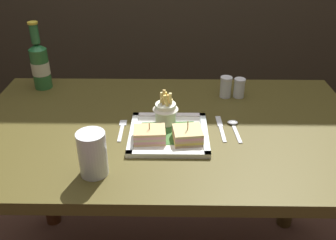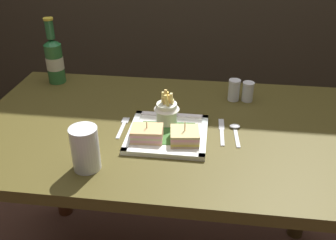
{
  "view_description": "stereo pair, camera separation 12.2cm",
  "coord_description": "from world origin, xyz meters",
  "views": [
    {
      "loc": [
        0.02,
        -1.09,
        1.41
      ],
      "look_at": [
        0.0,
        -0.03,
        0.8
      ],
      "focal_mm": 40.02,
      "sensor_mm": 36.0,
      "label": 1
    },
    {
      "loc": [
        0.14,
        -1.09,
        1.41
      ],
      "look_at": [
        0.0,
        -0.03,
        0.8
      ],
      "focal_mm": 40.02,
      "sensor_mm": 36.0,
      "label": 2
    }
  ],
  "objects": [
    {
      "name": "dining_table",
      "position": [
        0.0,
        0.0,
        0.64
      ],
      "size": [
        1.33,
        0.78,
        0.76
      ],
      "color": "#483F19",
      "rests_on": "ground_plane"
    },
    {
      "name": "square_plate",
      "position": [
        0.01,
        -0.07,
        0.77
      ],
      "size": [
        0.25,
        0.25,
        0.02
      ],
      "color": "white",
      "rests_on": "dining_table"
    },
    {
      "name": "sandwich_half_left",
      "position": [
        -0.05,
        -0.11,
        0.79
      ],
      "size": [
        0.1,
        0.08,
        0.06
      ],
      "color": "tan",
      "rests_on": "square_plate"
    },
    {
      "name": "sandwich_half_right",
      "position": [
        0.06,
        -0.11,
        0.79
      ],
      "size": [
        0.1,
        0.09,
        0.07
      ],
      "color": "tan",
      "rests_on": "square_plate"
    },
    {
      "name": "fries_cup",
      "position": [
        -0.01,
        0.0,
        0.83
      ],
      "size": [
        0.09,
        0.09,
        0.12
      ],
      "color": "silver",
      "rests_on": "square_plate"
    },
    {
      "name": "beer_bottle",
      "position": [
        -0.51,
        0.3,
        0.87
      ],
      "size": [
        0.07,
        0.07,
        0.27
      ],
      "color": "#2B6730",
      "rests_on": "dining_table"
    },
    {
      "name": "water_glass",
      "position": [
        -0.2,
        -0.26,
        0.82
      ],
      "size": [
        0.08,
        0.08,
        0.13
      ],
      "color": "silver",
      "rests_on": "dining_table"
    },
    {
      "name": "fork",
      "position": [
        -0.15,
        -0.03,
        0.77
      ],
      "size": [
        0.02,
        0.14,
        0.0
      ],
      "color": "silver",
      "rests_on": "dining_table"
    },
    {
      "name": "knife",
      "position": [
        0.18,
        -0.01,
        0.77
      ],
      "size": [
        0.02,
        0.17,
        0.0
      ],
      "color": "silver",
      "rests_on": "dining_table"
    },
    {
      "name": "spoon",
      "position": [
        0.22,
        -0.01,
        0.77
      ],
      "size": [
        0.04,
        0.14,
        0.01
      ],
      "color": "silver",
      "rests_on": "dining_table"
    },
    {
      "name": "salt_shaker",
      "position": [
        0.22,
        0.22,
        0.8
      ],
      "size": [
        0.05,
        0.05,
        0.08
      ],
      "color": "silver",
      "rests_on": "dining_table"
    },
    {
      "name": "pepper_shaker",
      "position": [
        0.27,
        0.22,
        0.8
      ],
      "size": [
        0.04,
        0.04,
        0.08
      ],
      "color": "silver",
      "rests_on": "dining_table"
    }
  ]
}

